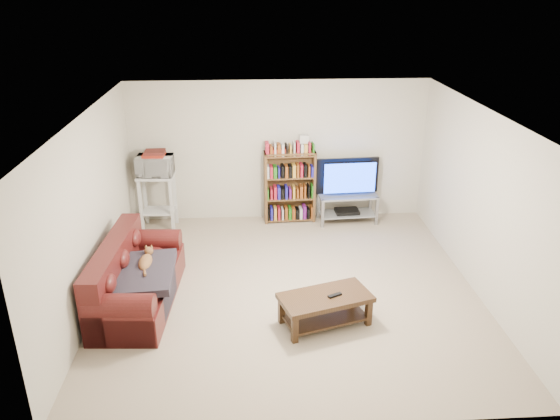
{
  "coord_description": "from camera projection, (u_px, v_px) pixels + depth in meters",
  "views": [
    {
      "loc": [
        -0.51,
        -6.41,
        3.87
      ],
      "look_at": [
        -0.1,
        0.4,
        1.0
      ],
      "focal_mm": 35.0,
      "sensor_mm": 36.0,
      "label": 1
    }
  ],
  "objects": [
    {
      "name": "remote",
      "position": [
        335.0,
        295.0,
        6.51
      ],
      "size": [
        0.18,
        0.12,
        0.02
      ],
      "primitive_type": "cube",
      "rotation": [
        0.0,
        0.0,
        0.46
      ],
      "color": "black",
      "rests_on": "coffee_table"
    },
    {
      "name": "bookshelf",
      "position": [
        290.0,
        186.0,
        9.3
      ],
      "size": [
        0.88,
        0.31,
        1.25
      ],
      "rotation": [
        0.0,
        0.0,
        0.05
      ],
      "color": "brown",
      "rests_on": "floor"
    },
    {
      "name": "floor",
      "position": [
        289.0,
        289.0,
        7.42
      ],
      "size": [
        5.0,
        5.0,
        0.0
      ],
      "primitive_type": "plane",
      "color": "tan",
      "rests_on": "ground"
    },
    {
      "name": "sofa",
      "position": [
        133.0,
        282.0,
        7.0
      ],
      "size": [
        0.97,
        2.01,
        0.84
      ],
      "rotation": [
        0.0,
        0.0,
        -0.06
      ],
      "color": "#4B1413",
      "rests_on": "floor"
    },
    {
      "name": "coffee_table",
      "position": [
        325.0,
        304.0,
        6.57
      ],
      "size": [
        1.2,
        0.85,
        0.4
      ],
      "rotation": [
        0.0,
        0.0,
        0.31
      ],
      "color": "#362213",
      "rests_on": "floor"
    },
    {
      "name": "microwave_stand",
      "position": [
        158.0,
        194.0,
        9.06
      ],
      "size": [
        0.6,
        0.45,
        0.94
      ],
      "rotation": [
        0.0,
        0.0,
        -0.04
      ],
      "color": "silver",
      "rests_on": "floor"
    },
    {
      "name": "cat",
      "position": [
        145.0,
        262.0,
        6.94
      ],
      "size": [
        0.25,
        0.55,
        0.16
      ],
      "primitive_type": null,
      "rotation": [
        0.0,
        0.0,
        -0.06
      ],
      "color": "brown",
      "rests_on": "sofa"
    },
    {
      "name": "wall_left",
      "position": [
        91.0,
        212.0,
        6.82
      ],
      "size": [
        0.0,
        5.0,
        5.0
      ],
      "primitive_type": "plane",
      "rotation": [
        1.57,
        0.0,
        1.57
      ],
      "color": "beige",
      "rests_on": "ground"
    },
    {
      "name": "microwave",
      "position": [
        155.0,
        166.0,
        8.86
      ],
      "size": [
        0.59,
        0.42,
        0.32
      ],
      "primitive_type": "imported",
      "rotation": [
        0.0,
        0.0,
        -0.04
      ],
      "color": "silver",
      "rests_on": "microwave_stand"
    },
    {
      "name": "wall_right",
      "position": [
        481.0,
        203.0,
        7.1
      ],
      "size": [
        0.0,
        5.0,
        5.0
      ],
      "primitive_type": "plane",
      "rotation": [
        1.57,
        0.0,
        -1.57
      ],
      "color": "beige",
      "rests_on": "ground"
    },
    {
      "name": "wall_back",
      "position": [
        278.0,
        151.0,
        9.26
      ],
      "size": [
        5.0,
        0.0,
        5.0
      ],
      "primitive_type": "plane",
      "rotation": [
        1.57,
        0.0,
        0.0
      ],
      "color": "beige",
      "rests_on": "ground"
    },
    {
      "name": "game_boxes",
      "position": [
        154.0,
        155.0,
        8.79
      ],
      "size": [
        0.35,
        0.31,
        0.05
      ],
      "primitive_type": "cube",
      "rotation": [
        0.0,
        0.0,
        -0.04
      ],
      "color": "maroon",
      "rests_on": "microwave"
    },
    {
      "name": "dvd_player",
      "position": [
        347.0,
        211.0,
        9.44
      ],
      "size": [
        0.42,
        0.3,
        0.06
      ],
      "primitive_type": "cube",
      "rotation": [
        0.0,
        0.0,
        0.06
      ],
      "color": "black",
      "rests_on": "tv_stand"
    },
    {
      "name": "television",
      "position": [
        349.0,
        177.0,
        9.2
      ],
      "size": [
        1.08,
        0.21,
        0.62
      ],
      "primitive_type": "imported",
      "rotation": [
        0.0,
        0.0,
        3.2
      ],
      "color": "black",
      "rests_on": "tv_stand"
    },
    {
      "name": "wall_front",
      "position": [
        312.0,
        320.0,
        4.66
      ],
      "size": [
        5.0,
        0.0,
        5.0
      ],
      "primitive_type": "plane",
      "rotation": [
        -1.57,
        0.0,
        0.0
      ],
      "color": "beige",
      "rests_on": "ground"
    },
    {
      "name": "shelf_clutter",
      "position": [
        296.0,
        145.0,
        9.05
      ],
      "size": [
        0.64,
        0.22,
        0.28
      ],
      "rotation": [
        0.0,
        0.0,
        0.05
      ],
      "color": "silver",
      "rests_on": "bookshelf"
    },
    {
      "name": "tv_stand",
      "position": [
        347.0,
        203.0,
        9.38
      ],
      "size": [
        1.02,
        0.51,
        0.5
      ],
      "rotation": [
        0.0,
        0.0,
        0.06
      ],
      "color": "#999EA3",
      "rests_on": "floor"
    },
    {
      "name": "blanket",
      "position": [
        143.0,
        273.0,
        6.8
      ],
      "size": [
        0.78,
        1.0,
        0.18
      ],
      "primitive_type": "cube",
      "rotation": [
        0.05,
        -0.04,
        0.02
      ],
      "color": "#2C2731",
      "rests_on": "sofa"
    },
    {
      "name": "ceiling",
      "position": [
        290.0,
        115.0,
        6.49
      ],
      "size": [
        5.0,
        5.0,
        0.0
      ],
      "primitive_type": "plane",
      "rotation": [
        3.14,
        0.0,
        0.0
      ],
      "color": "white",
      "rests_on": "ground"
    }
  ]
}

